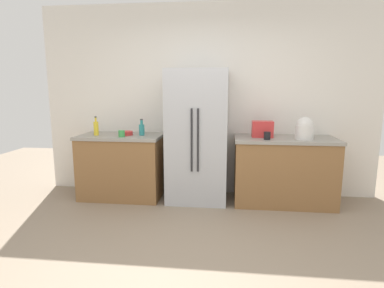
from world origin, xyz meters
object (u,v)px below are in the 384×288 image
(rice_cooker, at_px, (305,129))
(cup_a, at_px, (122,134))
(bowl_a, at_px, (126,133))
(toaster, at_px, (262,129))
(cup_b, at_px, (267,136))
(bottle_a, at_px, (142,129))
(refrigerator, at_px, (197,136))
(bottle_b, at_px, (96,128))

(rice_cooker, relative_size, cup_a, 3.26)
(rice_cooker, height_order, bowl_a, rice_cooker)
(bowl_a, bearing_deg, toaster, 0.89)
(toaster, xyz_separation_m, cup_b, (0.04, -0.21, -0.06))
(bottle_a, distance_m, cup_a, 0.29)
(bowl_a, bearing_deg, rice_cooker, -2.13)
(cup_b, distance_m, bowl_a, 1.91)
(refrigerator, relative_size, toaster, 6.47)
(rice_cooker, xyz_separation_m, cup_b, (-0.48, -0.10, -0.08))
(refrigerator, distance_m, cup_b, 0.92)
(rice_cooker, height_order, cup_b, rice_cooker)
(cup_b, relative_size, bowl_a, 0.52)
(toaster, height_order, bottle_a, bottle_a)
(refrigerator, height_order, bottle_b, refrigerator)
(refrigerator, bearing_deg, bowl_a, 179.97)
(toaster, distance_m, bottle_a, 1.64)
(cup_b, height_order, bowl_a, cup_b)
(refrigerator, height_order, toaster, refrigerator)
(bottle_a, distance_m, bowl_a, 0.24)
(bottle_a, xyz_separation_m, bottle_b, (-0.62, -0.07, 0.01))
(rice_cooker, xyz_separation_m, bowl_a, (-2.38, 0.09, -0.11))
(bottle_a, bearing_deg, bowl_a, 179.97)
(refrigerator, bearing_deg, bottle_a, 179.97)
(toaster, height_order, cup_a, toaster)
(cup_a, bearing_deg, refrigerator, 9.64)
(cup_a, xyz_separation_m, bowl_a, (0.00, 0.17, -0.02))
(bottle_b, relative_size, cup_a, 2.98)
(rice_cooker, height_order, cup_a, rice_cooker)
(bowl_a, bearing_deg, cup_a, -90.31)
(toaster, height_order, cup_b, toaster)
(bottle_b, distance_m, bowl_a, 0.41)
(toaster, relative_size, bowl_a, 1.44)
(refrigerator, distance_m, toaster, 0.87)
(bowl_a, bearing_deg, bottle_b, -169.71)
(cup_a, bearing_deg, bottle_a, 36.63)
(refrigerator, height_order, cup_b, refrigerator)
(cup_b, bearing_deg, bottle_a, 173.74)
(toaster, xyz_separation_m, bottle_a, (-1.64, -0.03, -0.02))
(bottle_a, bearing_deg, bottle_b, -173.44)
(toaster, distance_m, cup_a, 1.88)
(rice_cooker, distance_m, bottle_a, 2.15)
(cup_a, height_order, cup_b, cup_b)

